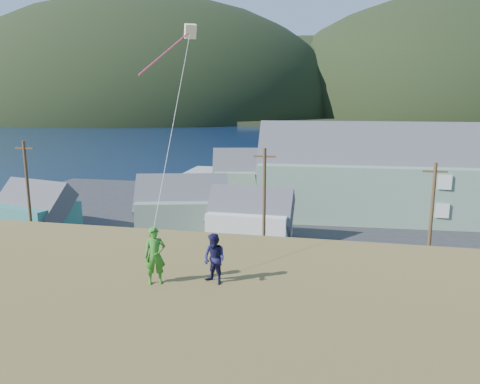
% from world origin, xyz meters
% --- Properties ---
extents(ground, '(900.00, 900.00, 0.00)m').
position_xyz_m(ground, '(0.00, 0.00, 0.00)').
color(ground, '#0A1638').
rests_on(ground, ground).
extents(grass_strip, '(110.00, 8.00, 0.10)m').
position_xyz_m(grass_strip, '(0.00, -2.00, 0.05)').
color(grass_strip, '#4C3D19').
rests_on(grass_strip, ground).
extents(waterfront_lot, '(72.00, 36.00, 0.12)m').
position_xyz_m(waterfront_lot, '(0.00, 17.00, 0.06)').
color(waterfront_lot, '#28282B').
rests_on(waterfront_lot, ground).
extents(wharf, '(26.00, 14.00, 0.90)m').
position_xyz_m(wharf, '(-6.00, 40.00, 0.45)').
color(wharf, gray).
rests_on(wharf, ground).
extents(far_shore, '(900.00, 320.00, 2.00)m').
position_xyz_m(far_shore, '(0.00, 330.00, 1.00)').
color(far_shore, black).
rests_on(far_shore, ground).
extents(far_hills, '(760.00, 265.00, 143.00)m').
position_xyz_m(far_hills, '(35.59, 279.38, 2.00)').
color(far_hills, black).
rests_on(far_hills, ground).
extents(lodge, '(35.74, 11.82, 12.40)m').
position_xyz_m(lodge, '(14.26, 20.68, 4.76)').
color(lodge, slate).
rests_on(lodge, waterfront_lot).
extents(shed_teal, '(8.66, 6.90, 6.00)m').
position_xyz_m(shed_teal, '(-23.55, 7.85, 2.25)').
color(shed_teal, '#327176').
rests_on(shed_teal, waterfront_lot).
extents(shed_palegreen_near, '(10.07, 7.58, 6.52)m').
position_xyz_m(shed_palegreen_near, '(-9.69, 11.56, 2.46)').
color(shed_palegreen_near, slate).
rests_on(shed_palegreen_near, waterfront_lot).
extents(shed_white, '(7.63, 5.17, 6.00)m').
position_xyz_m(shed_white, '(-2.31, 8.85, 2.32)').
color(shed_white, silver).
rests_on(shed_white, waterfront_lot).
extents(shed_palegreen_far, '(12.43, 8.66, 7.63)m').
position_xyz_m(shed_palegreen_far, '(-5.17, 28.26, 2.91)').
color(shed_palegreen_far, gray).
rests_on(shed_palegreen_far, waterfront_lot).
extents(utility_poles, '(31.03, 0.24, 9.38)m').
position_xyz_m(utility_poles, '(-3.01, 1.50, 4.65)').
color(utility_poles, '#47331E').
rests_on(utility_poles, waterfront_lot).
extents(parked_cars, '(17.33, 12.81, 1.56)m').
position_xyz_m(parked_cars, '(-7.99, 20.20, 0.84)').
color(parked_cars, white).
rests_on(parked_cars, waterfront_lot).
extents(kite_flyer_green, '(0.78, 0.67, 1.81)m').
position_xyz_m(kite_flyer_green, '(-0.25, -18.25, 8.10)').
color(kite_flyer_green, '#2E7B21').
rests_on(kite_flyer_green, hillside).
extents(kite_flyer_navy, '(0.96, 0.89, 1.59)m').
position_xyz_m(kite_flyer_navy, '(1.55, -17.85, 8.00)').
color(kite_flyer_navy, '#181740').
rests_on(kite_flyer_navy, hillside).
extents(kite_rig, '(0.93, 3.26, 8.81)m').
position_xyz_m(kite_rig, '(-0.93, -12.61, 15.27)').
color(kite_rig, '#F9EEBD').
rests_on(kite_rig, ground).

